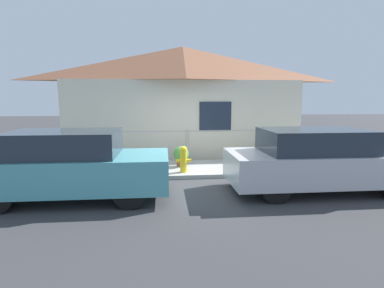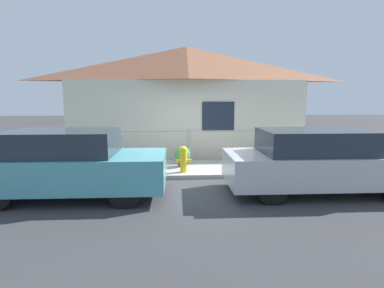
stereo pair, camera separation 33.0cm
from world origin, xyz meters
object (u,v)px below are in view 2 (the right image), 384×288
object	(u,v)px
potted_plant_corner	(280,150)
potted_plant_by_fence	(98,157)
car_left	(70,164)
car_right	(318,162)
fire_hydrant	(184,158)
potted_plant_near_hydrant	(182,155)

from	to	relation	value
potted_plant_corner	potted_plant_by_fence	bearing A→B (deg)	-175.01
car_left	car_right	size ratio (longest dim) A/B	0.94
car_left	car_right	distance (m)	5.45
potted_plant_corner	fire_hydrant	bearing A→B (deg)	-157.89
car_right	potted_plant_corner	bearing A→B (deg)	86.41
car_left	potted_plant_near_hydrant	size ratio (longest dim) A/B	6.60
fire_hydrant	potted_plant_corner	xyz separation A→B (m)	(3.18, 1.29, -0.01)
car_left	fire_hydrant	world-z (taller)	car_left
car_right	fire_hydrant	size ratio (longest dim) A/B	5.80
car_left	potted_plant_by_fence	bearing A→B (deg)	91.62
potted_plant_near_hydrant	car_left	bearing A→B (deg)	-136.16
fire_hydrant	potted_plant_corner	bearing A→B (deg)	22.11
potted_plant_by_fence	potted_plant_corner	xyz separation A→B (m)	(5.71, 0.50, 0.08)
potted_plant_near_hydrant	potted_plant_by_fence	bearing A→B (deg)	178.00
fire_hydrant	potted_plant_by_fence	distance (m)	2.65
potted_plant_near_hydrant	potted_plant_corner	xyz separation A→B (m)	(3.20, 0.59, 0.03)
potted_plant_by_fence	potted_plant_corner	distance (m)	5.73
potted_plant_by_fence	potted_plant_near_hydrant	bearing A→B (deg)	-2.00
car_right	potted_plant_corner	world-z (taller)	car_right
car_left	potted_plant_corner	bearing A→B (deg)	28.20
fire_hydrant	potted_plant_near_hydrant	world-z (taller)	fire_hydrant
car_left	potted_plant_by_fence	distance (m)	2.48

